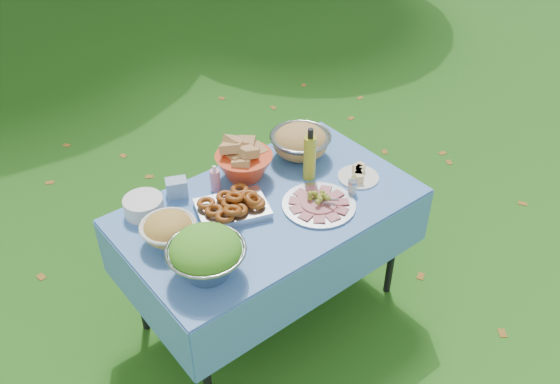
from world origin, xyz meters
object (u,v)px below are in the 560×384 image
at_px(pasta_bowl_steel, 300,142).
at_px(oil_bottle, 310,154).
at_px(salad_bowl, 206,254).
at_px(charcuterie_platter, 319,199).
at_px(picnic_table, 270,260).
at_px(plate_stack, 144,206).
at_px(bread_bowl, 244,160).

height_order(pasta_bowl_steel, oil_bottle, oil_bottle).
height_order(salad_bowl, charcuterie_platter, salad_bowl).
bearing_deg(oil_bottle, picnic_table, -171.04).
bearing_deg(salad_bowl, charcuterie_platter, 3.74).
relative_size(plate_stack, pasta_bowl_steel, 0.58).
bearing_deg(bread_bowl, pasta_bowl_steel, -5.43).
height_order(bread_bowl, charcuterie_platter, bread_bowl).
relative_size(picnic_table, pasta_bowl_steel, 4.42).
bearing_deg(picnic_table, salad_bowl, -157.19).
relative_size(salad_bowl, pasta_bowl_steel, 1.02).
xyz_separation_m(salad_bowl, plate_stack, (-0.02, 0.53, -0.07)).
height_order(picnic_table, plate_stack, plate_stack).
xyz_separation_m(plate_stack, bread_bowl, (0.56, -0.05, 0.06)).
xyz_separation_m(pasta_bowl_steel, charcuterie_platter, (-0.22, -0.40, -0.05)).
bearing_deg(salad_bowl, oil_bottle, 17.79).
distance_m(charcuterie_platter, oil_bottle, 0.26).
height_order(picnic_table, bread_bowl, bread_bowl).
bearing_deg(oil_bottle, salad_bowl, -162.21).
relative_size(plate_stack, charcuterie_platter, 0.53).
distance_m(salad_bowl, pasta_bowl_steel, 1.00).
bearing_deg(plate_stack, oil_bottle, -18.76).
height_order(picnic_table, pasta_bowl_steel, pasta_bowl_steel).
distance_m(bread_bowl, oil_bottle, 0.34).
bearing_deg(salad_bowl, plate_stack, 91.75).
distance_m(plate_stack, charcuterie_platter, 0.85).
bearing_deg(picnic_table, oil_bottle, 8.96).
bearing_deg(pasta_bowl_steel, picnic_table, -149.48).
bearing_deg(picnic_table, plate_stack, 147.63).
xyz_separation_m(salad_bowl, charcuterie_platter, (0.68, 0.04, -0.07)).
distance_m(plate_stack, bread_bowl, 0.56).
bearing_deg(salad_bowl, pasta_bowl_steel, 26.39).
height_order(pasta_bowl_steel, charcuterie_platter, pasta_bowl_steel).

